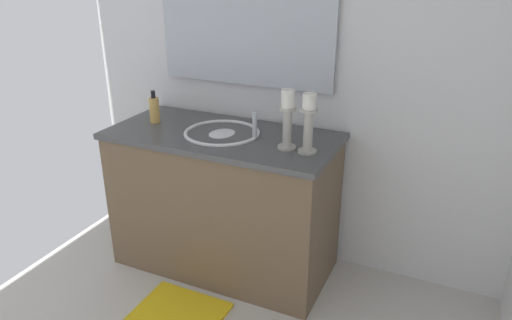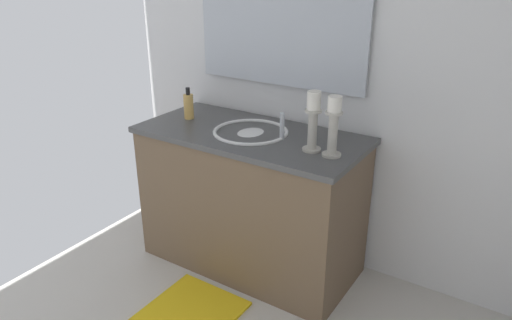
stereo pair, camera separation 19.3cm
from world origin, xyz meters
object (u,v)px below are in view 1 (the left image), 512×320
sink_basin (222,140)px  mirror (244,19)px  vanity_cabinet (224,201)px  candle_holder_tall (309,122)px  soap_bottle (154,109)px  candle_holder_short (288,118)px

sink_basin → mirror: size_ratio=0.40×
vanity_cabinet → candle_holder_tall: 0.74m
mirror → soap_bottle: size_ratio=5.63×
vanity_cabinet → candle_holder_short: bearing=82.2°
vanity_cabinet → candle_holder_short: size_ratio=4.22×
candle_holder_tall → candle_holder_short: (-0.01, -0.11, 0.00)m
sink_basin → soap_bottle: (-0.01, -0.43, 0.11)m
vanity_cabinet → soap_bottle: (-0.01, -0.43, 0.48)m
sink_basin → candle_holder_tall: 0.53m
candle_holder_short → soap_bottle: 0.82m
soap_bottle → sink_basin: bearing=88.9°
candle_holder_short → mirror: bearing=-130.8°
sink_basin → mirror: mirror is taller
mirror → candle_holder_tall: size_ratio=3.55×
candle_holder_short → sink_basin: bearing=-97.9°
sink_basin → candle_holder_short: 0.43m
vanity_cabinet → soap_bottle: bearing=-91.1°
sink_basin → candle_holder_short: bearing=82.1°
vanity_cabinet → candle_holder_short: 0.68m
vanity_cabinet → mirror: size_ratio=1.21×
candle_holder_tall → candle_holder_short: candle_holder_short is taller
sink_basin → candle_holder_short: size_ratio=1.38×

